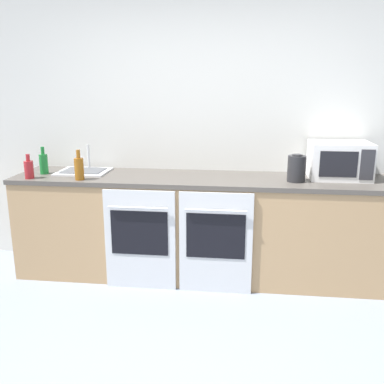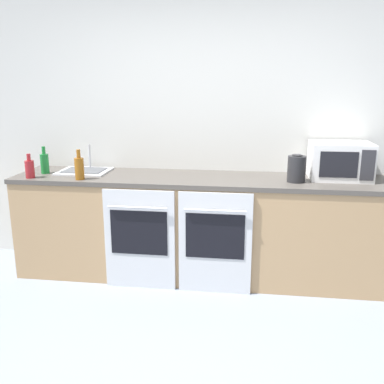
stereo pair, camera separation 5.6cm
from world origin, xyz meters
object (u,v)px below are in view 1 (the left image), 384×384
Objects in this scene: microwave at (339,160)px; bottle_red at (29,169)px; kettle at (297,168)px; oven_right at (216,243)px; bottle_green at (44,163)px; bottle_amber at (79,168)px; sink at (84,171)px; oven_left at (140,239)px.

microwave is 2.71m from bottle_red.
oven_right is at bearing -158.37° from kettle.
microwave is 2.65m from bottle_green.
bottle_green is at bearing 169.25° from oven_right.
microwave is at bearing 8.45° from bottle_amber.
bottle_amber is 1.85m from kettle.
bottle_amber reaches higher than kettle.
kettle is (1.85, 0.16, 0.01)m from bottle_amber.
oven_right is 4.13× the size of bottle_red.
bottle_amber is at bearing -75.40° from sink.
bottle_amber is (-0.54, 0.10, 0.59)m from oven_left.
oven_right is 1.33m from bottle_amber.
kettle is at bearing 3.89° from bottle_red.
bottle_red is at bearing -172.98° from microwave.
kettle is (0.66, 0.26, 0.60)m from oven_right.
bottle_amber reaches higher than bottle_green.
sink is at bearing 17.56° from bottle_green.
oven_right is 3.81× the size of kettle.
bottle_red is 0.86× the size of bottle_green.
microwave is at bearing 7.02° from bottle_red.
bottle_red is at bearing -101.54° from bottle_green.
bottle_red reaches higher than oven_right.
bottle_red is (-1.65, 0.10, 0.57)m from oven_right.
oven_left is 1.74× the size of microwave.
bottle_red is 0.21m from bottle_green.
kettle is 1.94m from sink.
bottle_red is (-2.69, -0.33, -0.07)m from microwave.
sink is at bearing 162.05° from oven_right.
kettle reaches higher than oven_right.
sink is (-1.27, 0.41, 0.50)m from oven_right.
oven_right is 1.93× the size of sink.
bottle_red is 2.31m from kettle.
bottle_red is (-1.00, 0.10, 0.57)m from oven_left.
bottle_red is 0.49m from sink.
bottle_green reaches higher than bottle_red.
bottle_green is at bearing 78.46° from bottle_red.
oven_left is at bearing -5.97° from bottle_red.
oven_left is 1.15m from bottle_red.
bottle_green is at bearing 162.34° from oven_left.
oven_left is 1.93× the size of sink.
oven_left is 3.54× the size of bottle_green.
bottle_green is 0.36m from sink.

